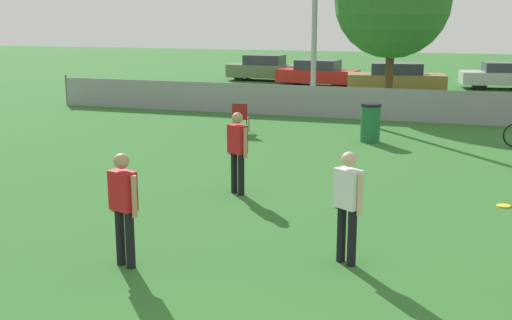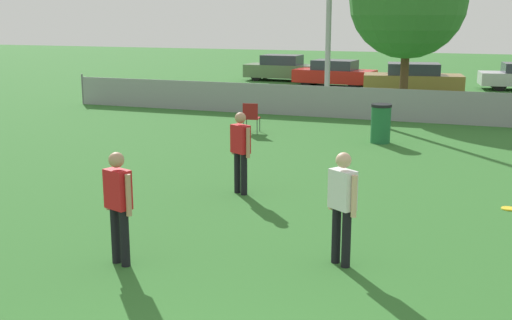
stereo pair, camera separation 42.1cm
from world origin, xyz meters
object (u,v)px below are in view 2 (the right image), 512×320
(player_receiver_white, at_px, (342,201))
(player_thrower_red, at_px, (241,147))
(parked_car_tan, at_px, (413,79))
(parked_car_olive, at_px, (282,68))
(trash_bin, at_px, (381,123))
(parked_car_red, at_px, (335,73))
(folding_chair_sideline, at_px, (251,116))
(player_defender_red, at_px, (118,201))
(frisbee_disc, at_px, (508,208))
(tree_near_pole, at_px, (408,0))

(player_receiver_white, distance_m, player_thrower_red, 4.07)
(player_receiver_white, relative_size, parked_car_tan, 0.36)
(player_receiver_white, height_order, parked_car_olive, player_receiver_white)
(parked_car_olive, bearing_deg, parked_car_tan, -25.14)
(trash_bin, height_order, parked_car_tan, parked_car_tan)
(player_thrower_red, bearing_deg, player_receiver_white, -18.65)
(parked_car_red, distance_m, parked_car_tan, 4.50)
(parked_car_olive, xyz_separation_m, parked_car_red, (3.38, -1.79, -0.03))
(folding_chair_sideline, relative_size, parked_car_red, 0.22)
(player_receiver_white, xyz_separation_m, trash_bin, (-0.98, 9.29, -0.40))
(trash_bin, xyz_separation_m, parked_car_red, (-4.66, 14.03, 0.09))
(player_defender_red, bearing_deg, player_thrower_red, 106.76)
(player_defender_red, height_order, frisbee_disc, player_defender_red)
(player_receiver_white, distance_m, parked_car_tan, 21.53)
(trash_bin, bearing_deg, player_thrower_red, -105.56)
(frisbee_disc, relative_size, trash_bin, 0.24)
(parked_car_red, relative_size, parked_car_tan, 0.89)
(trash_bin, distance_m, parked_car_tan, 12.19)
(player_thrower_red, height_order, trash_bin, player_thrower_red)
(frisbee_disc, xyz_separation_m, parked_car_olive, (-11.35, 21.38, 0.66))
(player_receiver_white, distance_m, trash_bin, 9.35)
(parked_car_tan, bearing_deg, trash_bin, -96.80)
(player_defender_red, bearing_deg, parked_car_red, 116.43)
(player_thrower_red, bearing_deg, parked_car_tan, 115.45)
(trash_bin, bearing_deg, tree_near_pole, 92.61)
(frisbee_disc, relative_size, parked_car_red, 0.06)
(tree_near_pole, height_order, parked_car_tan, tree_near_pole)
(parked_car_tan, bearing_deg, parked_car_olive, 144.56)
(trash_bin, xyz_separation_m, parked_car_tan, (-0.56, 12.18, 0.12))
(player_receiver_white, bearing_deg, parked_car_tan, 128.46)
(frisbee_disc, bearing_deg, parked_car_red, 112.13)
(player_defender_red, xyz_separation_m, player_thrower_red, (0.24, 4.09, 0.00))
(player_defender_red, bearing_deg, folding_chair_sideline, 120.72)
(player_defender_red, xyz_separation_m, player_receiver_white, (2.98, 1.08, 0.00))
(trash_bin, bearing_deg, frisbee_disc, -59.26)
(player_defender_red, distance_m, frisbee_disc, 7.22)
(player_thrower_red, bearing_deg, folding_chair_sideline, 137.97)
(parked_car_olive, xyz_separation_m, parked_car_tan, (7.48, -3.64, 0.00))
(player_receiver_white, distance_m, frisbee_disc, 4.49)
(player_thrower_red, bearing_deg, tree_near_pole, 113.09)
(parked_car_olive, bearing_deg, folding_chair_sideline, -74.51)
(player_receiver_white, bearing_deg, player_thrower_red, 166.57)
(trash_bin, relative_size, parked_car_olive, 0.28)
(frisbee_disc, height_order, parked_car_red, parked_car_red)
(player_thrower_red, relative_size, folding_chair_sideline, 1.79)
(tree_near_pole, distance_m, parked_car_red, 8.81)
(tree_near_pole, relative_size, parked_car_tan, 1.35)
(player_defender_red, height_order, trash_bin, player_defender_red)
(player_receiver_white, relative_size, player_thrower_red, 1.00)
(player_defender_red, bearing_deg, parked_car_olive, 123.19)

